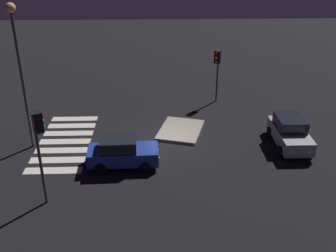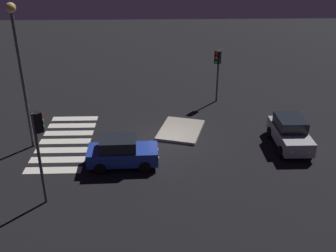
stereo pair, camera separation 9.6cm
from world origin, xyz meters
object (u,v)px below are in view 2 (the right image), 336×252
at_px(traffic_light_east, 39,136).
at_px(traffic_island, 181,130).
at_px(car_silver, 290,133).
at_px(car_blue, 122,152).
at_px(street_lamp, 18,55).
at_px(traffic_light_west, 218,64).

bearing_deg(traffic_light_east, traffic_island, 1.25).
distance_m(car_silver, car_blue, 10.38).
bearing_deg(street_lamp, traffic_light_west, 119.21).
bearing_deg(street_lamp, car_blue, 66.61).
bearing_deg(traffic_light_west, traffic_light_east, -6.78).
relative_size(traffic_island, street_lamp, 0.48).
height_order(car_blue, street_lamp, street_lamp).
relative_size(car_silver, traffic_light_east, 0.88).
bearing_deg(traffic_island, street_lamp, -79.28).
xyz_separation_m(car_silver, car_blue, (2.07, -10.17, -0.04)).
xyz_separation_m(car_silver, street_lamp, (-0.40, -15.88, 4.91)).
bearing_deg(traffic_light_west, car_blue, -3.57).
bearing_deg(traffic_light_west, traffic_island, 1.05).
bearing_deg(car_blue, traffic_light_west, 52.88).
distance_m(traffic_light_west, traffic_light_east, 16.11).
relative_size(traffic_island, car_silver, 0.98).
relative_size(traffic_light_east, street_lamp, 0.55).
height_order(car_silver, traffic_light_east, traffic_light_east).
bearing_deg(traffic_island, traffic_light_west, 149.34).
distance_m(traffic_island, car_silver, 6.98).
height_order(car_blue, traffic_light_east, traffic_light_east).
bearing_deg(car_silver, street_lamp, -91.41).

